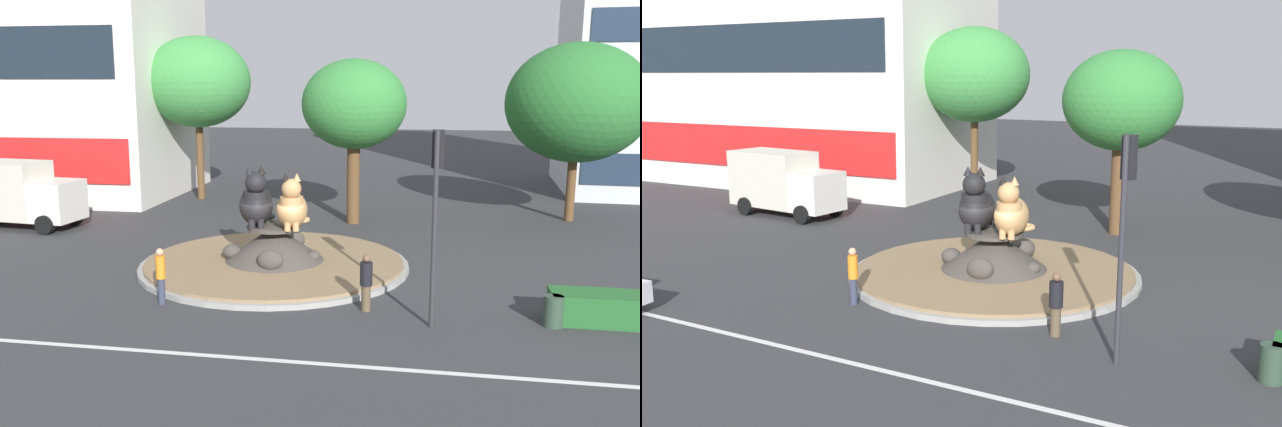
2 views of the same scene
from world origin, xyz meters
TOP-DOWN VIEW (x-y plane):
  - ground_plane at (0.00, 0.00)m, footprint 160.00×160.00m
  - lane_centreline at (0.00, -8.45)m, footprint 112.00×0.20m
  - roundabout_island at (0.00, 0.01)m, footprint 10.12×10.12m
  - cat_statue_black at (-0.68, -0.02)m, footprint 1.75×2.50m
  - cat_statue_calico at (0.74, -0.24)m, footprint 1.48×2.25m
  - traffic_light_mast at (5.94, -5.27)m, footprint 0.35×0.46m
  - broadleaf_tree_behind_island at (1.88, 8.57)m, footprint 5.09×5.09m
  - second_tree_near_tower at (12.61, 11.11)m, footprint 6.91×6.91m
  - third_tree_left at (-8.07, 14.08)m, footprint 6.23×6.23m
  - pedestrian_orange_shirt at (-2.46, -4.82)m, footprint 0.30×0.30m
  - pedestrian_black_shirt at (3.94, -4.35)m, footprint 0.38×0.38m
  - delivery_box_truck at (-14.05, 4.82)m, footprint 6.26×2.95m
  - litter_bin at (9.34, -4.72)m, footprint 0.56×0.56m

SIDE VIEW (x-z plane):
  - ground_plane at x=0.00m, z-range 0.00..0.00m
  - lane_centreline at x=0.00m, z-range 0.00..0.01m
  - litter_bin at x=9.34m, z-range 0.00..0.90m
  - roundabout_island at x=0.00m, z-range -0.33..1.27m
  - pedestrian_black_shirt at x=3.94m, z-range 0.05..1.81m
  - pedestrian_orange_shirt at x=-2.46m, z-range 0.08..1.88m
  - delivery_box_truck at x=-14.05m, z-range 0.09..3.28m
  - cat_statue_calico at x=0.74m, z-range 1.32..3.41m
  - cat_statue_black at x=-0.68m, z-range 1.29..3.60m
  - traffic_light_mast at x=5.94m, z-range 1.07..6.66m
  - broadleaf_tree_behind_island at x=1.88m, z-range 1.80..9.84m
  - second_tree_near_tower at x=12.61m, z-range 1.48..10.34m
  - third_tree_left at x=-8.07m, z-range 2.13..11.74m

